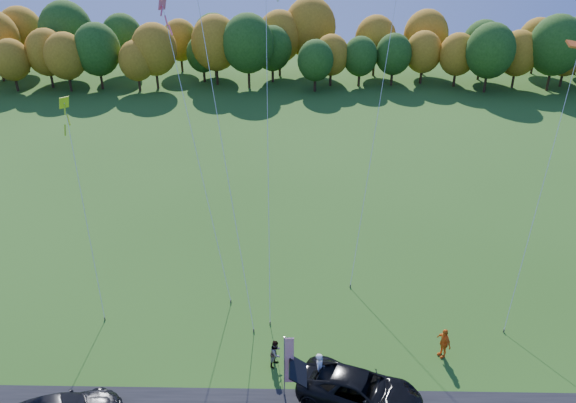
{
  "coord_description": "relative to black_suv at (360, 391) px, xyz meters",
  "views": [
    {
      "loc": [
        0.52,
        -21.81,
        21.05
      ],
      "look_at": [
        0.0,
        6.0,
        7.0
      ],
      "focal_mm": 35.0,
      "sensor_mm": 36.0,
      "label": 1
    }
  ],
  "objects": [
    {
      "name": "tree_line",
      "position": [
        -3.61,
        56.88,
        -0.83
      ],
      "size": [
        116.0,
        12.0,
        10.0
      ],
      "primitive_type": null,
      "color": "#1E4711",
      "rests_on": "ground"
    },
    {
      "name": "person_tailgate_a",
      "position": [
        -1.89,
        1.25,
        0.13
      ],
      "size": [
        0.71,
        0.83,
        1.92
      ],
      "primitive_type": "imported",
      "rotation": [
        0.0,
        0.0,
        1.15
      ],
      "color": "white",
      "rests_on": "ground"
    },
    {
      "name": "feather_flag",
      "position": [
        -3.47,
        0.54,
        1.39
      ],
      "size": [
        0.49,
        0.09,
        3.64
      ],
      "color": "#999999",
      "rests_on": "ground"
    },
    {
      "name": "kite_parafoil_orange",
      "position": [
        2.4,
        16.0,
        11.0
      ],
      "size": [
        6.16,
        13.38,
        24.09
      ],
      "color": "#4C3F33",
      "rests_on": "ground"
    },
    {
      "name": "person_east",
      "position": [
        4.76,
        3.45,
        0.05
      ],
      "size": [
        0.85,
        1.12,
        1.77
      ],
      "primitive_type": "imported",
      "rotation": [
        0.0,
        0.0,
        -1.11
      ],
      "color": "orange",
      "rests_on": "ground"
    },
    {
      "name": "black_suv",
      "position": [
        0.0,
        0.0,
        0.0
      ],
      "size": [
        6.58,
        4.73,
        1.66
      ],
      "primitive_type": "imported",
      "rotation": [
        0.0,
        0.0,
        1.2
      ],
      "color": "black",
      "rests_on": "ground"
    },
    {
      "name": "kite_delta_blue",
      "position": [
        -7.85,
        10.25,
        12.35
      ],
      "size": [
        6.36,
        11.25,
        27.46
      ],
      "color": "#4C3F33",
      "rests_on": "ground"
    },
    {
      "name": "ground",
      "position": [
        -3.61,
        1.88,
        -0.83
      ],
      "size": [
        160.0,
        160.0,
        0.0
      ],
      "primitive_type": "plane",
      "color": "#264D14"
    },
    {
      "name": "person_tailgate_b",
      "position": [
        -4.15,
        2.61,
        -0.05
      ],
      "size": [
        0.87,
        0.94,
        1.56
      ],
      "primitive_type": "imported",
      "rotation": [
        0.0,
        0.0,
        1.1
      ],
      "color": "gray",
      "rests_on": "ground"
    },
    {
      "name": "kite_parafoil_rainbow",
      "position": [
        10.82,
        9.08,
        6.66
      ],
      "size": [
        5.84,
        7.83,
        15.27
      ],
      "color": "#4C3F33",
      "rests_on": "ground"
    },
    {
      "name": "kite_diamond_yellow",
      "position": [
        -15.44,
        8.59,
        5.13
      ],
      "size": [
        2.83,
        5.61,
        12.34
      ],
      "color": "#4C3F33",
      "rests_on": "ground"
    },
    {
      "name": "kite_delta_red",
      "position": [
        -4.82,
        10.53,
        12.71
      ],
      "size": [
        2.96,
        8.76,
        22.7
      ],
      "color": "#4C3F33",
      "rests_on": "ground"
    },
    {
      "name": "kite_diamond_pink",
      "position": [
        -9.05,
        10.86,
        7.6
      ],
      "size": [
        4.39,
        6.46,
        17.24
      ],
      "color": "#4C3F33",
      "rests_on": "ground"
    }
  ]
}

